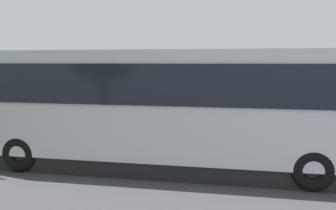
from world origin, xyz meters
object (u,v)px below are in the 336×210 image
(tour_bus, at_px, (163,110))
(spectator_centre, at_px, (148,115))
(parked_motorcycle_silver, at_px, (257,140))
(parked_motorcycle_dark, at_px, (113,132))
(spectator_far_left, at_px, (215,118))
(stunt_motorcycle, at_px, (128,106))
(spectator_left, at_px, (176,116))
(traffic_cone, at_px, (180,117))

(tour_bus, bearing_deg, spectator_centre, -64.31)
(parked_motorcycle_silver, distance_m, parked_motorcycle_dark, 4.98)
(spectator_far_left, xyz_separation_m, stunt_motorcycle, (5.33, -5.15, -0.37))
(spectator_centre, relative_size, parked_motorcycle_dark, 0.82)
(parked_motorcycle_silver, bearing_deg, spectator_left, -15.62)
(stunt_motorcycle, relative_size, traffic_cone, 3.23)
(tour_bus, relative_size, spectator_centre, 6.39)
(spectator_left, bearing_deg, traffic_cone, -78.95)
(spectator_far_left, xyz_separation_m, spectator_left, (1.37, 0.23, 0.04))
(spectator_far_left, distance_m, stunt_motorcycle, 7.42)
(parked_motorcycle_dark, bearing_deg, spectator_left, -162.92)
(spectator_left, relative_size, parked_motorcycle_silver, 0.86)
(spectator_centre, xyz_separation_m, parked_motorcycle_dark, (1.04, 0.82, -0.52))
(spectator_far_left, xyz_separation_m, parked_motorcycle_silver, (-1.45, 1.01, -0.50))
(spectator_left, distance_m, parked_motorcycle_silver, 2.98)
(parked_motorcycle_silver, bearing_deg, parked_motorcycle_dark, -1.43)
(spectator_far_left, relative_size, traffic_cone, 2.64)
(parked_motorcycle_dark, bearing_deg, stunt_motorcycle, -73.49)
(parked_motorcycle_silver, relative_size, stunt_motorcycle, 0.99)
(spectator_left, bearing_deg, spectator_centre, -7.85)
(spectator_far_left, xyz_separation_m, traffic_cone, (2.21, -4.07, -0.68))
(spectator_far_left, bearing_deg, tour_bus, 70.58)
(spectator_centre, distance_m, parked_motorcycle_silver, 4.08)
(spectator_far_left, relative_size, stunt_motorcycle, 0.82)
(parked_motorcycle_silver, bearing_deg, traffic_cone, -54.27)
(spectator_left, relative_size, parked_motorcycle_dark, 0.84)
(stunt_motorcycle, height_order, traffic_cone, stunt_motorcycle)
(parked_motorcycle_dark, bearing_deg, tour_bus, 139.02)
(spectator_centre, bearing_deg, parked_motorcycle_silver, 166.54)
(spectator_left, bearing_deg, stunt_motorcycle, -53.68)
(tour_bus, distance_m, parked_motorcycle_silver, 3.43)
(stunt_motorcycle, bearing_deg, spectator_far_left, 135.96)
(spectator_left, height_order, parked_motorcycle_dark, spectator_left)
(tour_bus, relative_size, stunt_motorcycle, 5.29)
(spectator_left, relative_size, traffic_cone, 2.75)
(spectator_left, distance_m, spectator_centre, 1.13)
(tour_bus, distance_m, spectator_centre, 3.35)
(parked_motorcycle_silver, xyz_separation_m, stunt_motorcycle, (6.77, -6.16, 0.13))
(spectator_far_left, height_order, parked_motorcycle_dark, spectator_far_left)
(parked_motorcycle_dark, bearing_deg, traffic_cone, -104.93)
(tour_bus, relative_size, parked_motorcycle_dark, 5.24)
(spectator_centre, xyz_separation_m, stunt_motorcycle, (2.83, -5.22, -0.39))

